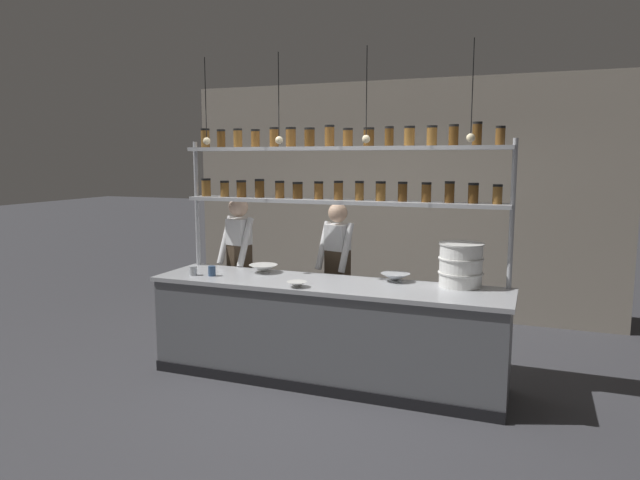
% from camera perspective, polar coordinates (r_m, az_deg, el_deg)
% --- Properties ---
extents(ground_plane, '(40.00, 40.00, 0.00)m').
position_cam_1_polar(ground_plane, '(5.45, 0.61, -13.74)').
color(ground_plane, '#3D3D42').
extents(back_wall, '(5.68, 0.12, 3.02)m').
position_cam_1_polar(back_wall, '(7.52, 7.39, 4.10)').
color(back_wall, '#9E9384').
rests_on(back_wall, ground_plane).
extents(prep_counter, '(3.28, 0.76, 0.92)m').
position_cam_1_polar(prep_counter, '(5.30, 0.61, -9.13)').
color(prep_counter, slate).
rests_on(prep_counter, ground_plane).
extents(spice_shelf_unit, '(3.16, 0.28, 2.34)m').
position_cam_1_polar(spice_shelf_unit, '(5.38, 1.70, 6.36)').
color(spice_shelf_unit, '#ADAFB5').
rests_on(spice_shelf_unit, ground_plane).
extents(chef_left, '(0.41, 0.34, 1.63)m').
position_cam_1_polar(chef_left, '(6.17, -8.08, -2.21)').
color(chef_left, black).
rests_on(chef_left, ground_plane).
extents(chef_center, '(0.41, 0.34, 1.58)m').
position_cam_1_polar(chef_center, '(5.94, 1.74, -2.84)').
color(chef_center, black).
rests_on(chef_center, ground_plane).
extents(container_stack, '(0.39, 0.39, 0.38)m').
position_cam_1_polar(container_stack, '(5.14, 13.90, -2.41)').
color(container_stack, white).
rests_on(container_stack, prep_counter).
extents(prep_bowl_near_left, '(0.28, 0.28, 0.08)m').
position_cam_1_polar(prep_bowl_near_left, '(5.65, -5.69, -2.86)').
color(prep_bowl_near_left, silver).
rests_on(prep_bowl_near_left, prep_counter).
extents(prep_bowl_center_front, '(0.27, 0.27, 0.07)m').
position_cam_1_polar(prep_bowl_center_front, '(5.27, 7.54, -3.73)').
color(prep_bowl_center_front, '#B2B7BC').
rests_on(prep_bowl_center_front, prep_counter).
extents(prep_bowl_center_back, '(0.18, 0.18, 0.05)m').
position_cam_1_polar(prep_bowl_center_back, '(4.99, -2.33, -4.46)').
color(prep_bowl_center_back, silver).
rests_on(prep_bowl_center_back, prep_counter).
extents(serving_cup_front, '(0.07, 0.07, 0.10)m').
position_cam_1_polar(serving_cup_front, '(5.55, -10.76, -3.06)').
color(serving_cup_front, '#334C70').
rests_on(serving_cup_front, prep_counter).
extents(serving_cup_by_board, '(0.07, 0.07, 0.09)m').
position_cam_1_polar(serving_cup_by_board, '(5.62, -12.58, -3.01)').
color(serving_cup_by_board, '#B2B7BC').
rests_on(serving_cup_by_board, prep_counter).
extents(pendant_light_row, '(2.51, 0.07, 0.81)m').
position_cam_1_polar(pendant_light_row, '(5.07, 0.43, 10.56)').
color(pendant_light_row, black).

